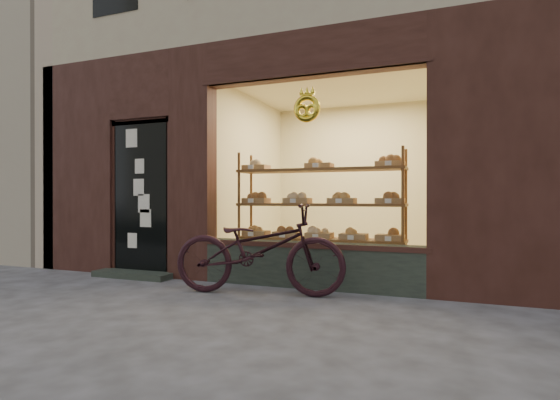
% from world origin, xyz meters
% --- Properties ---
extents(ground, '(90.00, 90.00, 0.00)m').
position_xyz_m(ground, '(0.00, 0.00, 0.00)').
color(ground, '#3D3D3D').
extents(display_shelf, '(2.20, 0.45, 1.70)m').
position_xyz_m(display_shelf, '(0.45, 2.55, 0.83)').
color(display_shelf, brown).
rests_on(display_shelf, ground).
extents(bicycle, '(2.04, 1.01, 1.03)m').
position_xyz_m(bicycle, '(0.03, 1.56, 0.51)').
color(bicycle, black).
rests_on(bicycle, ground).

